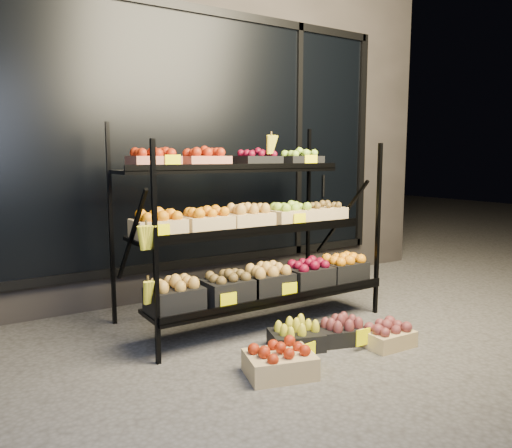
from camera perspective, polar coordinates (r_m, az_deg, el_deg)
ground at (r=3.88m, az=4.58°, el=-13.25°), size 24.00×24.00×0.00m
building at (r=5.90m, az=-10.93°, el=11.12°), size 6.00×2.08×3.50m
display_rack at (r=4.15m, az=-0.49°, el=-0.58°), size 2.18×1.02×1.69m
tag_floor_a at (r=3.45m, az=5.98°, el=-14.96°), size 0.13×0.01×0.12m
tag_floor_b at (r=3.76m, az=12.14°, el=-13.10°), size 0.13×0.01×0.12m
floor_crate_left at (r=3.29m, az=2.74°, el=-15.33°), size 0.49×0.42×0.21m
floor_crate_midleft at (r=3.72m, az=4.60°, el=-12.70°), size 0.44×0.38×0.19m
floor_crate_midright at (r=3.88m, az=14.85°, el=-12.15°), size 0.36×0.27×0.18m
floor_crate_right at (r=3.88m, az=9.65°, el=-11.97°), size 0.41×0.35×0.18m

